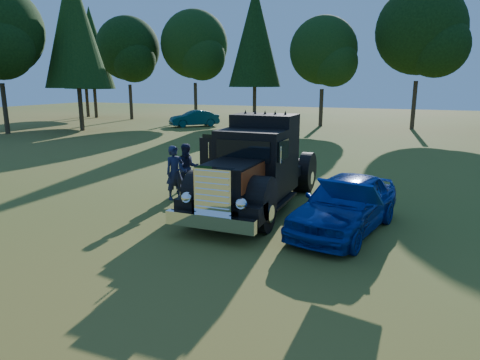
% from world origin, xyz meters
% --- Properties ---
extents(ground, '(120.00, 120.00, 0.00)m').
position_xyz_m(ground, '(0.00, 0.00, 0.00)').
color(ground, '#305719').
rests_on(ground, ground).
extents(treeline, '(72.10, 24.04, 13.84)m').
position_xyz_m(treeline, '(-3.84, 27.50, 7.70)').
color(treeline, '#2D2116').
rests_on(treeline, ground).
extents(diamond_t_truck, '(3.37, 7.16, 3.00)m').
position_xyz_m(diamond_t_truck, '(-0.30, 2.04, 1.28)').
color(diamond_t_truck, black).
rests_on(diamond_t_truck, ground).
extents(hotrod_coupe, '(2.78, 4.92, 1.89)m').
position_xyz_m(hotrod_coupe, '(2.76, 0.91, 0.79)').
color(hotrod_coupe, '#0824B1').
rests_on(hotrod_coupe, ground).
extents(spectator_near, '(0.74, 0.83, 1.90)m').
position_xyz_m(spectator_near, '(-3.29, 2.00, 0.95)').
color(spectator_near, '#1E2E47').
rests_on(spectator_near, ground).
extents(spectator_far, '(1.13, 1.09, 1.84)m').
position_xyz_m(spectator_far, '(-3.34, 3.01, 0.92)').
color(spectator_far, '#1A2A3C').
rests_on(spectator_far, ground).
extents(distant_teal_car, '(4.29, 4.28, 1.48)m').
position_xyz_m(distant_teal_car, '(-14.80, 24.69, 0.74)').
color(distant_teal_car, '#092939').
rests_on(distant_teal_car, ground).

